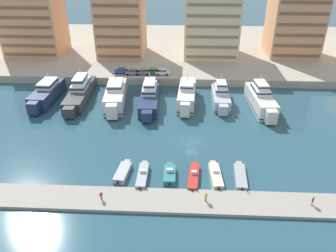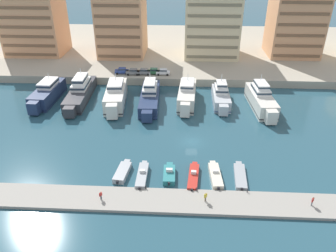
{
  "view_description": "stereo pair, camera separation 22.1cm",
  "coord_description": "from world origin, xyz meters",
  "px_view_note": "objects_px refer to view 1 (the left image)",
  "views": [
    {
      "loc": [
        -2.2,
        -58.91,
        37.04
      ],
      "look_at": [
        -5.14,
        2.24,
        2.5
      ],
      "focal_mm": 35.0,
      "sensor_mm": 36.0,
      "label": 1
    },
    {
      "loc": [
        -1.98,
        -58.9,
        37.04
      ],
      "look_at": [
        -5.14,
        2.24,
        2.5
      ],
      "focal_mm": 35.0,
      "sensor_mm": 36.0,
      "label": 2
    }
  ],
  "objects_px": {
    "yacht_charcoal_left": "(80,92)",
    "motorboat_grey_left": "(143,175)",
    "motorboat_grey_center_right": "(240,176)",
    "car_blue_far_left": "(122,71)",
    "yacht_ivory_mid_right": "(261,99)",
    "pedestrian_far_side": "(206,196)",
    "car_green_center_left": "(153,71)",
    "car_white_center": "(163,72)",
    "pedestrian_mid_deck": "(101,195)",
    "car_grey_mid_left": "(143,72)",
    "pedestrian_near_edge": "(313,200)",
    "motorboat_teal_mid_left": "(170,174)",
    "motorboat_grey_far_left": "(123,172)",
    "yacht_ivory_mid_left": "(115,96)",
    "motorboat_cream_center": "(216,175)",
    "yacht_navy_center_left": "(150,96)",
    "yacht_silver_center_right": "(221,96)",
    "yacht_ivory_center": "(187,95)",
    "car_grey_left": "(133,72)",
    "yacht_navy_far_left": "(47,93)",
    "motorboat_red_center_left": "(194,177)"
  },
  "relations": [
    {
      "from": "motorboat_grey_left",
      "to": "car_grey_left",
      "type": "xyz_separation_m",
      "value": [
        -8.24,
        46.04,
        2.7
      ]
    },
    {
      "from": "motorboat_red_center_left",
      "to": "motorboat_grey_left",
      "type": "bearing_deg",
      "value": -178.56
    },
    {
      "from": "yacht_charcoal_left",
      "to": "yacht_silver_center_right",
      "type": "height_order",
      "value": "yacht_charcoal_left"
    },
    {
      "from": "motorboat_grey_center_right",
      "to": "car_green_center_left",
      "type": "distance_m",
      "value": 49.93
    },
    {
      "from": "motorboat_cream_center",
      "to": "car_green_center_left",
      "type": "bearing_deg",
      "value": 108.25
    },
    {
      "from": "motorboat_cream_center",
      "to": "car_grey_mid_left",
      "type": "height_order",
      "value": "car_grey_mid_left"
    },
    {
      "from": "yacht_ivory_mid_right",
      "to": "motorboat_cream_center",
      "type": "relative_size",
      "value": 2.42
    },
    {
      "from": "car_grey_mid_left",
      "to": "pedestrian_near_edge",
      "type": "distance_m",
      "value": 61.86
    },
    {
      "from": "motorboat_grey_center_right",
      "to": "yacht_charcoal_left",
      "type": "bearing_deg",
      "value": 140.01
    },
    {
      "from": "yacht_silver_center_right",
      "to": "car_blue_far_left",
      "type": "xyz_separation_m",
      "value": [
        -28.45,
        14.7,
        1.22
      ]
    },
    {
      "from": "yacht_charcoal_left",
      "to": "pedestrian_mid_deck",
      "type": "height_order",
      "value": "yacht_charcoal_left"
    },
    {
      "from": "motorboat_red_center_left",
      "to": "pedestrian_mid_deck",
      "type": "relative_size",
      "value": 5.17
    },
    {
      "from": "motorboat_grey_far_left",
      "to": "motorboat_grey_left",
      "type": "xyz_separation_m",
      "value": [
        3.69,
        -0.85,
        0.02
      ]
    },
    {
      "from": "motorboat_red_center_left",
      "to": "yacht_ivory_center",
      "type": "bearing_deg",
      "value": 92.24
    },
    {
      "from": "motorboat_grey_center_right",
      "to": "car_blue_far_left",
      "type": "xyz_separation_m",
      "value": [
        -29.24,
        45.77,
        2.86
      ]
    },
    {
      "from": "pedestrian_near_edge",
      "to": "yacht_ivory_center",
      "type": "bearing_deg",
      "value": 117.5
    },
    {
      "from": "motorboat_grey_left",
      "to": "yacht_ivory_mid_left",
      "type": "bearing_deg",
      "value": 109.09
    },
    {
      "from": "yacht_ivory_mid_right",
      "to": "motorboat_teal_mid_left",
      "type": "xyz_separation_m",
      "value": [
        -21.82,
        -29.35,
        -1.83
      ]
    },
    {
      "from": "pedestrian_mid_deck",
      "to": "pedestrian_far_side",
      "type": "xyz_separation_m",
      "value": [
        16.89,
        0.42,
        0.11
      ]
    },
    {
      "from": "motorboat_teal_mid_left",
      "to": "motorboat_grey_far_left",
      "type": "bearing_deg",
      "value": 178.45
    },
    {
      "from": "motorboat_cream_center",
      "to": "car_blue_far_left",
      "type": "bearing_deg",
      "value": 118.23
    },
    {
      "from": "motorboat_teal_mid_left",
      "to": "pedestrian_near_edge",
      "type": "bearing_deg",
      "value": -16.54
    },
    {
      "from": "motorboat_grey_far_left",
      "to": "motorboat_teal_mid_left",
      "type": "bearing_deg",
      "value": -1.55
    },
    {
      "from": "yacht_ivory_mid_right",
      "to": "car_blue_far_left",
      "type": "height_order",
      "value": "yacht_ivory_mid_right"
    },
    {
      "from": "yacht_navy_far_left",
      "to": "motorboat_teal_mid_left",
      "type": "distance_m",
      "value": 45.71
    },
    {
      "from": "car_white_center",
      "to": "motorboat_grey_center_right",
      "type": "bearing_deg",
      "value": -69.74
    },
    {
      "from": "yacht_ivory_mid_left",
      "to": "motorboat_cream_center",
      "type": "bearing_deg",
      "value": -51.63
    },
    {
      "from": "car_white_center",
      "to": "pedestrian_mid_deck",
      "type": "height_order",
      "value": "car_white_center"
    },
    {
      "from": "yacht_ivory_center",
      "to": "yacht_silver_center_right",
      "type": "xyz_separation_m",
      "value": [
        8.84,
        0.07,
        -0.25
      ]
    },
    {
      "from": "car_grey_mid_left",
      "to": "motorboat_grey_far_left",
      "type": "bearing_deg",
      "value": -88.28
    },
    {
      "from": "motorboat_grey_far_left",
      "to": "motorboat_cream_center",
      "type": "height_order",
      "value": "motorboat_cream_center"
    },
    {
      "from": "yacht_navy_center_left",
      "to": "motorboat_grey_far_left",
      "type": "xyz_separation_m",
      "value": [
        -1.96,
        -30.14,
        -1.53
      ]
    },
    {
      "from": "pedestrian_far_side",
      "to": "car_green_center_left",
      "type": "bearing_deg",
      "value": 103.92
    },
    {
      "from": "yacht_navy_center_left",
      "to": "yacht_ivory_mid_right",
      "type": "distance_m",
      "value": 28.38
    },
    {
      "from": "yacht_navy_center_left",
      "to": "motorboat_grey_center_right",
      "type": "xyz_separation_m",
      "value": [
        19.27,
        -30.04,
        -1.68
      ]
    },
    {
      "from": "motorboat_cream_center",
      "to": "pedestrian_near_edge",
      "type": "xyz_separation_m",
      "value": [
        14.69,
        -6.77,
        0.96
      ]
    },
    {
      "from": "yacht_silver_center_right",
      "to": "car_green_center_left",
      "type": "bearing_deg",
      "value": 142.08
    },
    {
      "from": "yacht_ivory_mid_right",
      "to": "car_blue_far_left",
      "type": "relative_size",
      "value": 4.55
    },
    {
      "from": "yacht_ivory_mid_right",
      "to": "pedestrian_far_side",
      "type": "distance_m",
      "value": 39.35
    },
    {
      "from": "motorboat_cream_center",
      "to": "pedestrian_far_side",
      "type": "height_order",
      "value": "pedestrian_far_side"
    },
    {
      "from": "yacht_ivory_mid_left",
      "to": "yacht_ivory_center",
      "type": "bearing_deg",
      "value": 4.92
    },
    {
      "from": "motorboat_cream_center",
      "to": "motorboat_grey_center_right",
      "type": "height_order",
      "value": "motorboat_cream_center"
    },
    {
      "from": "yacht_charcoal_left",
      "to": "motorboat_grey_left",
      "type": "distance_m",
      "value": 38.85
    },
    {
      "from": "motorboat_cream_center",
      "to": "pedestrian_mid_deck",
      "type": "bearing_deg",
      "value": -159.47
    },
    {
      "from": "yacht_silver_center_right",
      "to": "car_green_center_left",
      "type": "relative_size",
      "value": 3.67
    },
    {
      "from": "yacht_navy_center_left",
      "to": "motorboat_red_center_left",
      "type": "relative_size",
      "value": 2.62
    },
    {
      "from": "yacht_charcoal_left",
      "to": "yacht_silver_center_right",
      "type": "distance_m",
      "value": 37.34
    },
    {
      "from": "yacht_silver_center_right",
      "to": "car_blue_far_left",
      "type": "relative_size",
      "value": 3.62
    },
    {
      "from": "pedestrian_near_edge",
      "to": "pedestrian_mid_deck",
      "type": "distance_m",
      "value": 33.7
    },
    {
      "from": "yacht_navy_center_left",
      "to": "car_grey_mid_left",
      "type": "height_order",
      "value": "yacht_navy_center_left"
    }
  ]
}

